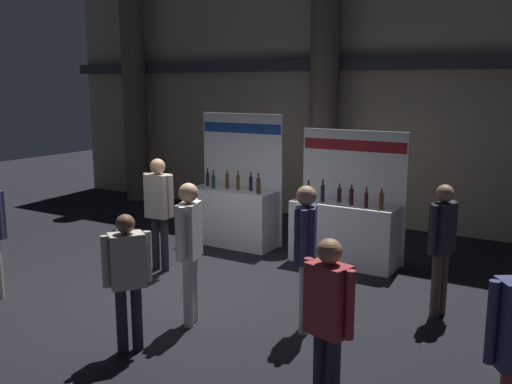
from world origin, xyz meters
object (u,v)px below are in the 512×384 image
Objects in this scene: visitor_0 at (328,314)px; visitor_6 at (306,246)px; visitor_8 at (127,271)px; trash_bin at (124,247)px; visitor_9 at (159,204)px; exhibitor_booth_0 at (234,211)px; visitor_3 at (442,240)px; exhibitor_booth_1 at (345,229)px; visitor_7 at (189,241)px.

visitor_6 reaches higher than visitor_0.
visitor_0 is 2.41m from visitor_8.
visitor_9 reaches higher than trash_bin.
exhibitor_booth_0 is 1.40× the size of visitor_3.
visitor_8 is at bearing -59.70° from visitor_9.
visitor_7 is at bearing -102.02° from exhibitor_booth_1.
exhibitor_booth_0 is 4.44m from visitor_8.
trash_bin is 1.04m from visitor_9.
visitor_6 is (-1.27, -1.32, 0.06)m from visitor_3.
exhibitor_booth_1 reaches higher than visitor_6.
visitor_0 is at bearing -34.53° from visitor_9.
visitor_8 is 2.82m from visitor_9.
visitor_8 is (-0.13, -0.94, -0.13)m from visitor_7.
trash_bin is (-0.86, -1.99, -0.31)m from exhibitor_booth_0.
visitor_9 is at bearing -95.47° from exhibitor_booth_0.
visitor_8 is at bearing 153.83° from visitor_7.
exhibitor_booth_1 is at bearing -7.98° from visitor_6.
visitor_9 reaches higher than visitor_8.
visitor_7 is (-0.69, -3.26, 0.47)m from exhibitor_booth_1.
exhibitor_booth_0 is 1.54× the size of visitor_8.
visitor_6 is at bearing -11.27° from trash_bin.
visitor_3 is 3.18m from visitor_7.
visitor_0 reaches higher than trash_bin.
exhibitor_booth_1 is at bearing 125.68° from visitor_0.
visitor_9 is (-1.57, 2.34, 0.16)m from visitor_8.
visitor_7 is 2.20m from visitor_9.
exhibitor_booth_0 reaches higher than trash_bin.
trash_bin is at bearing -99.74° from visitor_8.
visitor_8 is at bearing -101.03° from exhibitor_booth_1.
visitor_0 is 1.06× the size of visitor_8.
visitor_7 is at bearing -65.14° from exhibitor_booth_0.
visitor_6 reaches higher than visitor_8.
visitor_3 is 0.96× the size of visitor_7.
exhibitor_booth_0 is 5.72m from visitor_0.
exhibitor_booth_0 is 1.35× the size of visitor_6.
visitor_7 is at bearing 92.01° from visitor_6.
exhibitor_booth_1 is 1.28× the size of visitor_3.
exhibitor_booth_0 is at bearing 179.80° from exhibitor_booth_1.
trash_bin is at bearing -147.16° from exhibitor_booth_1.
visitor_3 reaches higher than visitor_8.
visitor_3 is at bearing 2.78° from visitor_9.
visitor_8 is (-1.43, -1.49, -0.13)m from visitor_6.
visitor_6 is 1.14× the size of visitor_8.
visitor_8 is at bearing -165.99° from visitor_0.
trash_bin is 0.40× the size of visitor_8.
exhibitor_booth_1 is at bearing -0.20° from exhibitor_booth_0.
visitor_7 reaches higher than visitor_3.
exhibitor_booth_1 is 1.23× the size of visitor_7.
visitor_9 is at bearing 10.12° from trash_bin.
visitor_8 is at bearing -26.26° from visitor_3.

